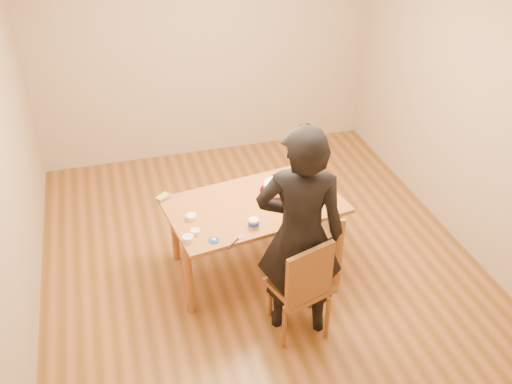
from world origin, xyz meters
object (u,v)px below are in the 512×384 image
object	(u,v)px
cake_plate	(277,192)
person	(300,235)
cake	(277,187)
dining_table	(254,205)
dining_chair	(300,285)

from	to	relation	value
cake_plate	person	distance (m)	0.86
cake_plate	cake	world-z (taller)	cake
dining_table	cake_plate	xyz separation A→B (m)	(0.24, 0.11, 0.03)
dining_chair	cake	xyz separation A→B (m)	(0.09, 0.89, 0.36)
dining_table	dining_chair	bearing A→B (deg)	-88.00
cake	person	bearing A→B (deg)	-96.04
dining_chair	person	world-z (taller)	person
dining_table	person	world-z (taller)	person
dining_chair	person	size ratio (longest dim) A/B	0.23
cake	person	size ratio (longest dim) A/B	0.13
dining_chair	cake_plate	distance (m)	0.94
cake_plate	cake	size ratio (longest dim) A/B	1.27
dining_chair	cake_plate	world-z (taller)	cake_plate
cake_plate	cake	distance (m)	0.05
dining_chair	cake	world-z (taller)	cake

